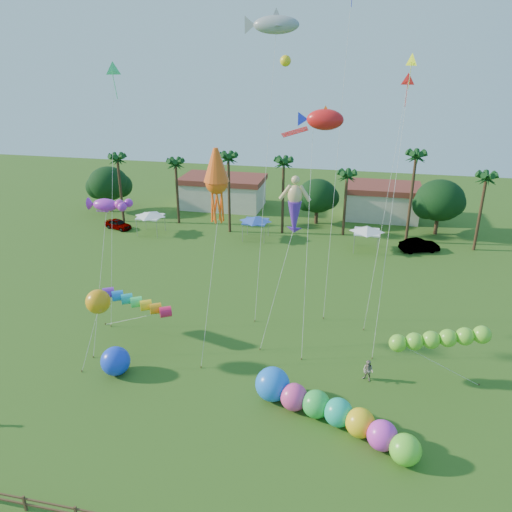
% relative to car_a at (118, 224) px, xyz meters
% --- Properties ---
extents(ground, '(160.00, 160.00, 0.00)m').
position_rel_car_a_xyz_m(ground, '(25.25, -36.85, -0.68)').
color(ground, '#285116').
rests_on(ground, ground).
extents(tree_line, '(69.46, 8.91, 11.00)m').
position_rel_car_a_xyz_m(tree_line, '(28.82, 7.15, 3.60)').
color(tree_line, '#3A2819').
rests_on(tree_line, ground).
extents(buildings_row, '(35.00, 7.00, 4.00)m').
position_rel_car_a_xyz_m(buildings_row, '(22.16, 13.15, 1.32)').
color(buildings_row, beige).
rests_on(buildings_row, ground).
extents(tent_row, '(31.00, 4.00, 0.60)m').
position_rel_car_a_xyz_m(tent_row, '(19.25, -0.51, 2.07)').
color(tent_row, white).
rests_on(tent_row, ground).
extents(car_a, '(4.28, 2.78, 1.35)m').
position_rel_car_a_xyz_m(car_a, '(0.00, 0.00, 0.00)').
color(car_a, '#4C4C54').
rests_on(car_a, ground).
extents(car_b, '(5.00, 3.22, 1.56)m').
position_rel_car_a_xyz_m(car_b, '(39.62, 0.15, 0.10)').
color(car_b, '#4C4C54').
rests_on(car_b, ground).
extents(spectator_b, '(1.04, 0.97, 1.70)m').
position_rel_car_a_xyz_m(spectator_b, '(33.82, -27.42, 0.17)').
color(spectator_b, gray).
rests_on(spectator_b, ground).
extents(caterpillar_inflatable, '(11.25, 6.63, 2.41)m').
position_rel_car_a_xyz_m(caterpillar_inflatable, '(31.24, -32.57, 0.33)').
color(caterpillar_inflatable, '#EE3E94').
rests_on(caterpillar_inflatable, ground).
extents(blue_ball, '(2.19, 2.19, 2.19)m').
position_rel_car_a_xyz_m(blue_ball, '(15.28, -30.59, 0.42)').
color(blue_ball, blue).
rests_on(blue_ball, ground).
extents(rainbow_tube, '(8.21, 3.25, 3.43)m').
position_rel_car_a_xyz_m(rainbow_tube, '(15.86, -25.82, 2.31)').
color(rainbow_tube, '#EC1A4B').
rests_on(rainbow_tube, ground).
extents(green_worm, '(9.63, 1.98, 3.91)m').
position_rel_car_a_xyz_m(green_worm, '(35.72, -26.86, 2.46)').
color(green_worm, '#6FCF2E').
rests_on(green_worm, ground).
extents(orange_ball_kite, '(2.13, 2.69, 6.21)m').
position_rel_car_a_xyz_m(orange_ball_kite, '(13.71, -29.32, 4.61)').
color(orange_ball_kite, orange).
rests_on(orange_ball_kite, ground).
extents(merman_kite, '(3.01, 4.84, 13.21)m').
position_rel_car_a_xyz_m(merman_kite, '(27.15, -21.11, 10.27)').
color(merman_kite, '#D7B77A').
rests_on(merman_kite, ground).
extents(fish_kite, '(4.32, 6.52, 18.69)m').
position_rel_car_a_xyz_m(fish_kite, '(29.13, -20.22, 17.12)').
color(fish_kite, red).
rests_on(fish_kite, ground).
extents(shark_kite, '(5.26, 6.63, 25.47)m').
position_rel_car_a_xyz_m(shark_kite, '(24.40, -15.38, 23.88)').
color(shark_kite, gray).
rests_on(shark_kite, ground).
extents(squid_kite, '(2.13, 4.68, 16.37)m').
position_rel_car_a_xyz_m(squid_kite, '(21.90, -24.99, 13.04)').
color(squid_kite, '#FF5914').
rests_on(squid_kite, ground).
extents(lobster_kite, '(3.85, 4.97, 12.32)m').
position_rel_car_a_xyz_m(lobster_kite, '(13.07, -25.47, 10.95)').
color(lobster_kite, '#AF27C4').
rests_on(lobster_kite, ground).
extents(delta_kite_red, '(2.28, 3.31, 21.09)m').
position_rel_car_a_xyz_m(delta_kite_red, '(35.02, -17.10, 19.42)').
color(delta_kite_red, '#FC1E1C').
rests_on(delta_kite_red, ground).
extents(delta_kite_yellow, '(1.37, 5.41, 22.50)m').
position_rel_car_a_xyz_m(delta_kite_yellow, '(34.96, -19.71, 20.74)').
color(delta_kite_yellow, '#E3FF1A').
rests_on(delta_kite_yellow, ground).
extents(delta_kite_green, '(1.34, 4.71, 21.87)m').
position_rel_car_a_xyz_m(delta_kite_green, '(12.07, -20.17, 20.22)').
color(delta_kite_green, '#35E582').
rests_on(delta_kite_green, ground).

